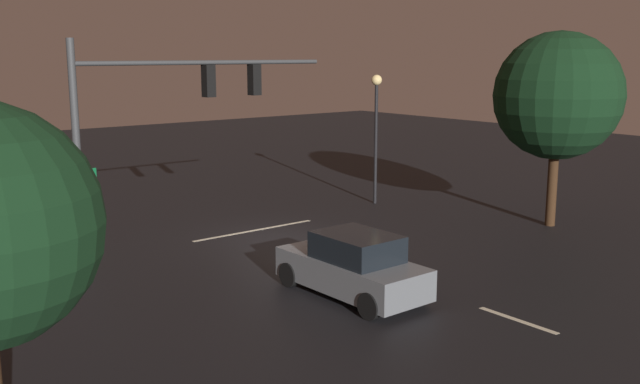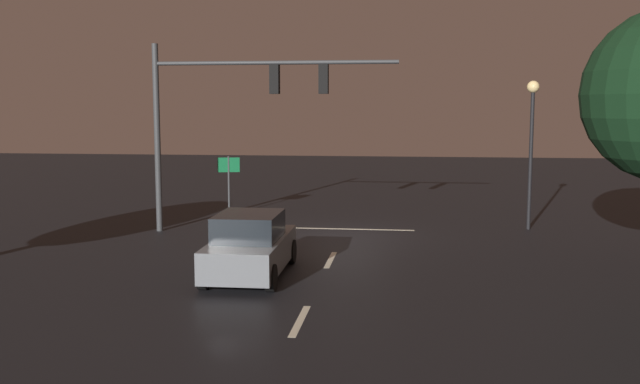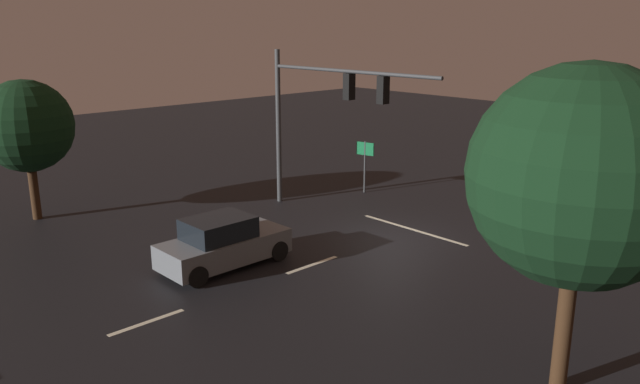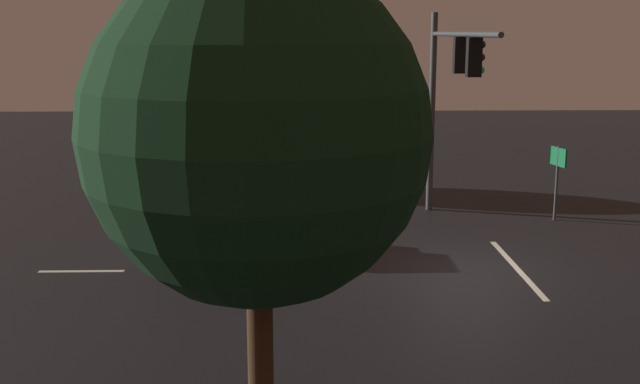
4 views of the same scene
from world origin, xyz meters
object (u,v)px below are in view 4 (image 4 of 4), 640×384
at_px(tree_left_near, 257,133).
at_px(car_approaching, 234,222).
at_px(tree_right_near, 187,89).
at_px(traffic_signal_assembly, 449,79).
at_px(route_sign, 558,167).

bearing_deg(tree_left_near, car_approaching, 6.92).
bearing_deg(tree_right_near, traffic_signal_assembly, -130.16).
height_order(car_approaching, route_sign, route_sign).
xyz_separation_m(traffic_signal_assembly, tree_left_near, (-12.86, 5.01, 0.10)).
distance_m(car_approaching, route_sign, 10.72).
bearing_deg(route_sign, traffic_signal_assembly, 107.12).
bearing_deg(tree_left_near, tree_right_near, 10.91).
bearing_deg(tree_right_near, tree_left_near, -169.09).
relative_size(car_approaching, tree_left_near, 0.62).
height_order(car_approaching, tree_right_near, tree_right_near).
bearing_deg(traffic_signal_assembly, tree_left_near, 158.71).
height_order(traffic_signal_assembly, tree_right_near, traffic_signal_assembly).
relative_size(traffic_signal_assembly, tree_right_near, 1.53).
xyz_separation_m(traffic_signal_assembly, route_sign, (1.19, -3.86, -2.90)).
xyz_separation_m(route_sign, tree_right_near, (6.36, 12.80, 2.04)).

